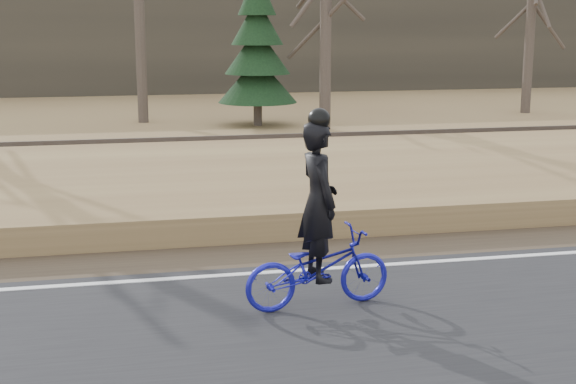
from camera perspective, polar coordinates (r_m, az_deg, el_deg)
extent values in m
cube|color=olive|center=(16.32, 15.19, 0.43)|extent=(120.00, 5.00, 0.44)
cube|color=slate|center=(19.72, 10.19, 2.63)|extent=(120.00, 3.00, 0.45)
cube|color=black|center=(19.67, 10.22, 3.47)|extent=(120.00, 2.40, 0.14)
cube|color=brown|center=(18.99, 11.05, 3.58)|extent=(120.00, 0.07, 0.15)
cube|color=brown|center=(20.31, 9.47, 4.18)|extent=(120.00, 0.07, 0.15)
cube|color=#383328|center=(40.68, -1.58, 11.51)|extent=(120.00, 4.00, 6.00)
imported|color=#16169A|center=(9.52, 2.14, -5.45)|extent=(1.86, 0.84, 0.94)
imported|color=black|center=(9.31, 2.18, -0.66)|extent=(0.53, 0.73, 1.87)
sphere|color=black|center=(9.14, 2.23, 5.18)|extent=(0.26, 0.26, 0.26)
cylinder|color=#4C4037|center=(25.51, 2.71, 12.67)|extent=(0.36, 0.36, 7.34)
cylinder|color=#4C4037|center=(31.51, 16.93, 12.36)|extent=(0.36, 0.36, 7.66)
cylinder|color=#4C4037|center=(26.63, -2.17, 5.85)|extent=(0.28, 0.28, 1.02)
cone|color=black|center=(26.54, -2.18, 7.99)|extent=(2.60, 2.60, 1.49)
cone|color=black|center=(26.49, -2.20, 10.01)|extent=(2.15, 2.15, 1.49)
cone|color=black|center=(26.48, -2.22, 12.04)|extent=(1.70, 1.70, 1.49)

